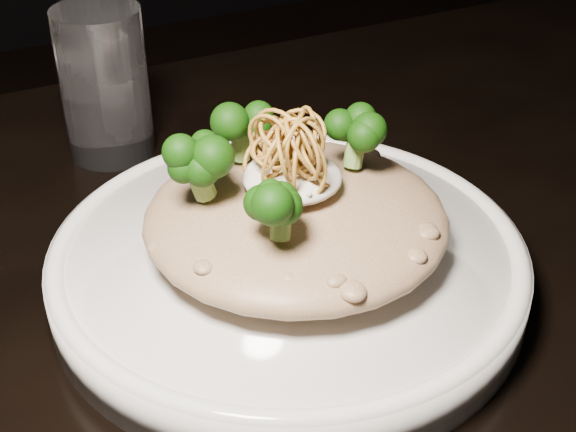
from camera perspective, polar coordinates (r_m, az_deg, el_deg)
The scene contains 7 objects.
table at distance 0.61m, azimuth 4.03°, elevation -9.96°, with size 1.10×0.80×0.75m.
plate at distance 0.53m, azimuth 0.00°, elevation -3.51°, with size 0.31×0.31×0.03m, color silver.
risotto at distance 0.51m, azimuth 0.57°, elevation -0.11°, with size 0.19×0.19×0.04m, color brown.
broccoli at distance 0.48m, azimuth -0.63°, elevation 4.43°, with size 0.14×0.14×0.05m, color black, non-canonical shape.
cheese at distance 0.49m, azimuth 0.30°, elevation 2.76°, with size 0.06×0.06×0.02m, color white.
shallots at distance 0.48m, azimuth 0.34°, elevation 5.43°, with size 0.06×0.06×0.04m, color #935A1F, non-canonical shape.
drinking_glass at distance 0.68m, azimuth -12.92°, elevation 9.14°, with size 0.07×0.07×0.13m, color white.
Camera 1 is at (-0.24, -0.37, 1.09)m, focal length 50.00 mm.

